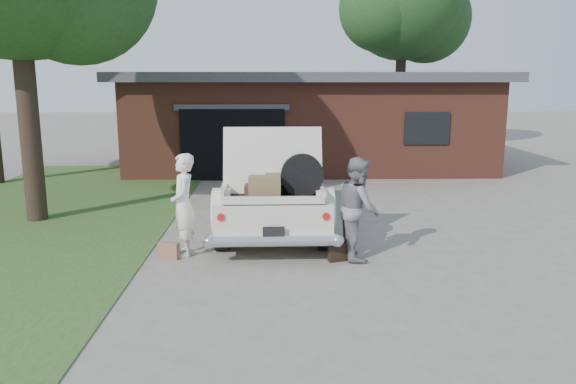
{
  "coord_description": "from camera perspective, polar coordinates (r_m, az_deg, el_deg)",
  "views": [
    {
      "loc": [
        -0.28,
        -9.27,
        3.09
      ],
      "look_at": [
        0.0,
        0.6,
        1.1
      ],
      "focal_mm": 35.0,
      "sensor_mm": 36.0,
      "label": 1
    }
  ],
  "objects": [
    {
      "name": "sedan",
      "position": [
        11.96,
        -1.59,
        0.4
      ],
      "size": [
        2.2,
        5.52,
        2.23
      ],
      "rotation": [
        0.0,
        0.0,
        0.01
      ],
      "color": "beige",
      "rests_on": "ground"
    },
    {
      "name": "tree_right",
      "position": [
        25.61,
        11.79,
        18.01
      ],
      "size": [
        5.89,
        5.12,
        8.98
      ],
      "color": "#38281E",
      "rests_on": "ground"
    },
    {
      "name": "house",
      "position": [
        20.83,
        1.88,
        7.48
      ],
      "size": [
        12.8,
        7.8,
        3.3
      ],
      "color": "brown",
      "rests_on": "ground"
    },
    {
      "name": "grass_strip",
      "position": [
        13.69,
        -24.02,
        -2.62
      ],
      "size": [
        6.0,
        16.0,
        0.02
      ],
      "primitive_type": "cube",
      "color": "#2D4C1E",
      "rests_on": "ground"
    },
    {
      "name": "ground",
      "position": [
        9.77,
        0.1,
        -7.03
      ],
      "size": [
        90.0,
        90.0,
        0.0
      ],
      "primitive_type": "plane",
      "color": "gray",
      "rests_on": "ground"
    },
    {
      "name": "suitcase_left",
      "position": [
        10.09,
        -12.0,
        -5.82
      ],
      "size": [
        0.4,
        0.25,
        0.29
      ],
      "primitive_type": "cube",
      "rotation": [
        0.0,
        0.0,
        -0.38
      ],
      "color": "#93634A",
      "rests_on": "ground"
    },
    {
      "name": "woman_right",
      "position": [
        9.82,
        7.14,
        -1.62
      ],
      "size": [
        0.74,
        0.92,
        1.79
      ],
      "primitive_type": "imported",
      "rotation": [
        0.0,
        0.0,
        1.65
      ],
      "color": "gray",
      "rests_on": "ground"
    },
    {
      "name": "suitcase_right",
      "position": [
        9.78,
        5.28,
        -6.1
      ],
      "size": [
        0.43,
        0.24,
        0.31
      ],
      "primitive_type": "cube",
      "rotation": [
        0.0,
        0.0,
        0.29
      ],
      "color": "black",
      "rests_on": "ground"
    },
    {
      "name": "woman_left",
      "position": [
        10.04,
        -10.58,
        -1.32
      ],
      "size": [
        0.55,
        0.73,
        1.82
      ],
      "primitive_type": "imported",
      "rotation": [
        0.0,
        0.0,
        -1.39
      ],
      "color": "white",
      "rests_on": "ground"
    }
  ]
}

